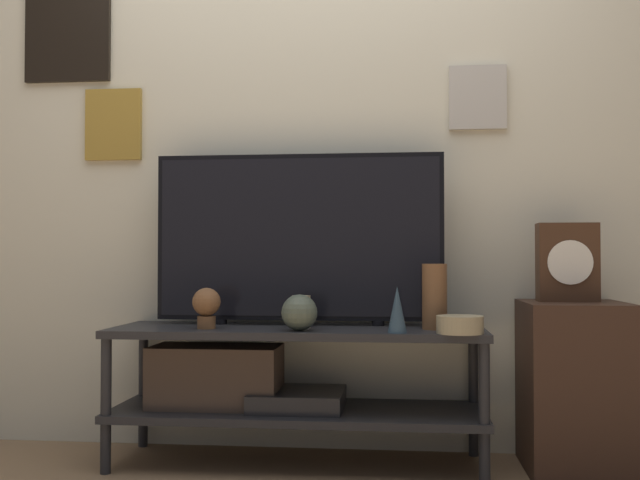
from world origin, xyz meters
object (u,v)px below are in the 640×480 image
(candle_jar, at_px, (301,312))
(television, at_px, (299,237))
(vase_slim_bronze, at_px, (397,309))
(vase_tall_ceramic, at_px, (435,297))
(decorative_bust, at_px, (206,305))
(vase_round_glass, at_px, (299,313))
(mantel_clock, at_px, (567,262))
(vase_wide_bowl, at_px, (460,325))

(candle_jar, bearing_deg, television, 102.88)
(vase_slim_bronze, distance_m, candle_jar, 0.41)
(vase_slim_bronze, xyz_separation_m, vase_tall_ceramic, (0.14, 0.16, 0.04))
(decorative_bust, bearing_deg, vase_slim_bronze, -6.87)
(television, relative_size, vase_round_glass, 8.63)
(vase_slim_bronze, bearing_deg, vase_round_glass, 172.92)
(candle_jar, height_order, decorative_bust, decorative_bust)
(television, distance_m, vase_round_glass, 0.38)
(vase_tall_ceramic, distance_m, candle_jar, 0.52)
(candle_jar, relative_size, mantel_clock, 0.42)
(vase_round_glass, distance_m, mantel_clock, 1.05)
(vase_wide_bowl, relative_size, mantel_clock, 0.56)
(candle_jar, bearing_deg, vase_wide_bowl, -15.79)
(television, bearing_deg, vase_tall_ceramic, -13.40)
(vase_slim_bronze, distance_m, vase_round_glass, 0.37)
(vase_tall_ceramic, relative_size, candle_jar, 1.99)
(vase_tall_ceramic, bearing_deg, mantel_clock, 7.79)
(vase_tall_ceramic, xyz_separation_m, candle_jar, (-0.52, 0.02, -0.06))
(candle_jar, distance_m, decorative_bust, 0.37)
(vase_tall_ceramic, distance_m, mantel_clock, 0.53)
(vase_wide_bowl, xyz_separation_m, mantel_clock, (0.43, 0.22, 0.22))
(candle_jar, distance_m, mantel_clock, 1.05)
(candle_jar, xyz_separation_m, mantel_clock, (1.03, 0.05, 0.19))
(television, height_order, candle_jar, television)
(vase_tall_ceramic, relative_size, mantel_clock, 0.83)
(vase_wide_bowl, distance_m, mantel_clock, 0.53)
(decorative_bust, bearing_deg, vase_tall_ceramic, 4.41)
(decorative_bust, distance_m, mantel_clock, 1.40)
(mantel_clock, bearing_deg, vase_slim_bronze, -160.89)
(vase_round_glass, bearing_deg, vase_tall_ceramic, 12.29)
(vase_wide_bowl, bearing_deg, decorative_bust, 174.87)
(vase_tall_ceramic, bearing_deg, decorative_bust, -175.59)
(vase_round_glass, relative_size, vase_tall_ceramic, 0.54)
(television, height_order, vase_tall_ceramic, television)
(vase_round_glass, xyz_separation_m, decorative_bust, (-0.37, 0.04, 0.02))
(vase_wide_bowl, relative_size, vase_round_glass, 1.25)
(mantel_clock, bearing_deg, television, 176.75)
(vase_wide_bowl, distance_m, vase_round_glass, 0.59)
(vase_wide_bowl, bearing_deg, vase_slim_bronze, -179.40)
(candle_jar, xyz_separation_m, decorative_bust, (-0.36, -0.08, 0.03))
(vase_round_glass, bearing_deg, vase_slim_bronze, -7.08)
(vase_slim_bronze, bearing_deg, television, 144.61)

